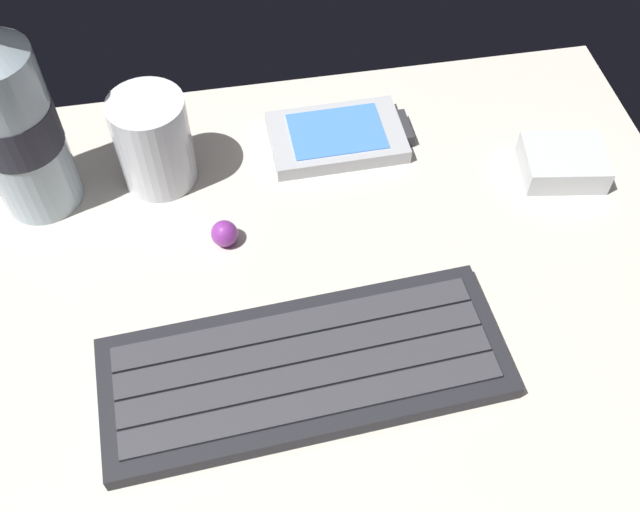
# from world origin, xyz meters

# --- Properties ---
(ground_plane) EXTENTS (0.64, 0.48, 0.03)m
(ground_plane) POSITION_xyz_m (0.00, -0.00, -0.01)
(ground_plane) COLOR beige
(keyboard) EXTENTS (0.30, 0.13, 0.02)m
(keyboard) POSITION_xyz_m (-0.03, -0.08, 0.01)
(keyboard) COLOR #232328
(keyboard) RESTS_ON ground_plane
(handheld_device) EXTENTS (0.13, 0.08, 0.02)m
(handheld_device) POSITION_xyz_m (0.04, 0.15, 0.01)
(handheld_device) COLOR #B7BABF
(handheld_device) RESTS_ON ground_plane
(juice_cup) EXTENTS (0.06, 0.06, 0.09)m
(juice_cup) POSITION_xyz_m (-0.12, 0.13, 0.04)
(juice_cup) COLOR silver
(juice_cup) RESTS_ON ground_plane
(water_bottle) EXTENTS (0.07, 0.07, 0.21)m
(water_bottle) POSITION_xyz_m (-0.22, 0.13, 0.09)
(water_bottle) COLOR silver
(water_bottle) RESTS_ON ground_plane
(charger_block) EXTENTS (0.08, 0.07, 0.02)m
(charger_block) POSITION_xyz_m (0.23, 0.08, 0.01)
(charger_block) COLOR silver
(charger_block) RESTS_ON ground_plane
(trackball_mouse) EXTENTS (0.02, 0.02, 0.02)m
(trackball_mouse) POSITION_xyz_m (-0.07, 0.05, 0.01)
(trackball_mouse) COLOR purple
(trackball_mouse) RESTS_ON ground_plane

